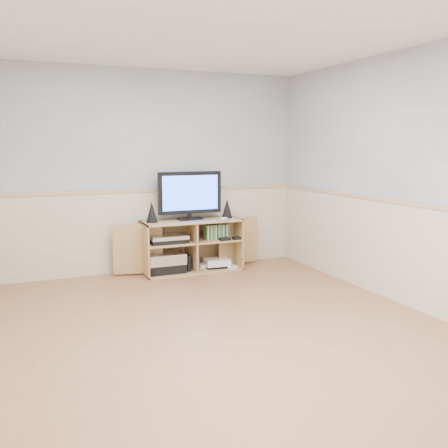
{
  "coord_description": "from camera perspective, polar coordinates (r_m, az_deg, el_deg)",
  "views": [
    {
      "loc": [
        -1.54,
        -3.85,
        1.58
      ],
      "look_at": [
        0.6,
        1.2,
        0.71
      ],
      "focal_mm": 40.0,
      "sensor_mm": 36.0,
      "label": 1
    }
  ],
  "objects": [
    {
      "name": "monitor",
      "position": [
        6.25,
        -3.92,
        3.45
      ],
      "size": [
        0.82,
        0.18,
        0.6
      ],
      "color": "black",
      "rests_on": "media_cabinet"
    },
    {
      "name": "av_components",
      "position": [
        6.23,
        -6.61,
        -3.68
      ],
      "size": [
        0.53,
        0.34,
        0.47
      ],
      "color": "black",
      "rests_on": "media_cabinet"
    },
    {
      "name": "media_cabinet",
      "position": [
        6.36,
        -3.88,
        -2.33
      ],
      "size": [
        1.94,
        0.47,
        0.65
      ],
      "color": "tan",
      "rests_on": "floor"
    },
    {
      "name": "mouse",
      "position": [
        6.25,
        0.0,
        0.63
      ],
      "size": [
        0.11,
        0.08,
        0.04
      ],
      "primitive_type": "ellipsoid",
      "rotation": [
        0.0,
        0.0,
        0.24
      ],
      "color": "white",
      "rests_on": "media_cabinet"
    },
    {
      "name": "keyboard",
      "position": [
        6.15,
        -2.42,
        0.37
      ],
      "size": [
        0.34,
        0.15,
        0.01
      ],
      "primitive_type": "cube",
      "rotation": [
        0.0,
        0.0,
        0.05
      ],
      "color": "silver",
      "rests_on": "media_cabinet"
    },
    {
      "name": "wall_outlet",
      "position": [
        6.66,
        -0.28,
        0.55
      ],
      "size": [
        0.12,
        0.03,
        0.12
      ],
      "primitive_type": "cube",
      "color": "white",
      "rests_on": "wall_back"
    },
    {
      "name": "speaker_right",
      "position": [
        6.43,
        0.35,
        1.81
      ],
      "size": [
        0.13,
        0.13,
        0.25
      ],
      "primitive_type": "cone",
      "color": "black",
      "rests_on": "media_cabinet"
    },
    {
      "name": "room",
      "position": [
        4.26,
        -2.47,
        4.1
      ],
      "size": [
        4.04,
        4.54,
        2.54
      ],
      "color": "#A8744A",
      "rests_on": "ground"
    },
    {
      "name": "speaker_left",
      "position": [
        6.11,
        -8.25,
        1.37
      ],
      "size": [
        0.14,
        0.14,
        0.25
      ],
      "primitive_type": "cone",
      "color": "black",
      "rests_on": "media_cabinet"
    },
    {
      "name": "game_consoles",
      "position": [
        6.46,
        -0.97,
        -4.51
      ],
      "size": [
        0.45,
        0.3,
        0.11
      ],
      "color": "white",
      "rests_on": "media_cabinet"
    },
    {
      "name": "game_cases",
      "position": [
        6.37,
        -0.86,
        -0.88
      ],
      "size": [
        0.31,
        0.14,
        0.19
      ],
      "primitive_type": "cube",
      "color": "#3F8C3F",
      "rests_on": "media_cabinet"
    }
  ]
}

